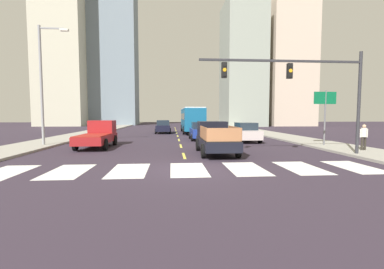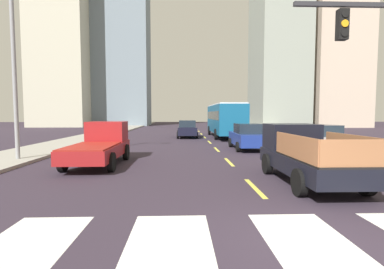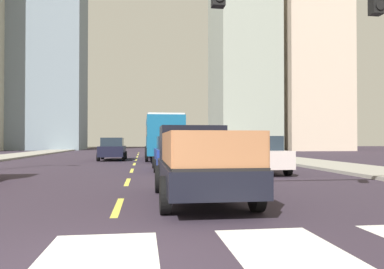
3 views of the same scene
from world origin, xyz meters
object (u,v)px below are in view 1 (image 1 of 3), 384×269
Objects in this scene: streetlight_left at (43,80)px; pedestrian_walking at (364,135)px; pickup_stakebed at (215,138)px; sedan_far at (163,127)px; sedan_mid at (245,132)px; direction_sign_green at (325,106)px; pickup_dark at (98,135)px; city_bus at (192,118)px; traffic_signal_gantry at (309,83)px; sedan_near_right at (200,131)px.

streetlight_left reaches higher than pedestrian_walking.
pickup_stakebed is 1.18× the size of sedan_far.
streetlight_left is at bearing -170.35° from sedan_mid.
streetlight_left is (-20.89, 2.00, 1.94)m from direction_sign_green.
pickup_dark is 0.48× the size of city_bus.
traffic_signal_gantry is 5.77m from direction_sign_green.
sedan_mid is (7.64, -11.95, 0.00)m from sedan_far.
sedan_near_right is 10.96m from direction_sign_green.
traffic_signal_gantry is at bearing -156.00° from pedestrian_walking.
streetlight_left reaches higher than sedan_near_right.
pickup_stakebed is 6.30m from traffic_signal_gantry.
city_bus is at bearing 90.27° from sedan_near_right.
sedan_far is 0.47× the size of traffic_signal_gantry.
sedan_far is 1.00× the size of sedan_mid.
city_bus is 1.20× the size of streetlight_left.
sedan_far is 1.05× the size of direction_sign_green.
sedan_mid is 4.38m from sedan_near_right.
city_bus reaches higher than pickup_dark.
streetlight_left reaches higher than direction_sign_green.
city_bus is 21.73m from traffic_signal_gantry.
traffic_signal_gantry is (8.82, -20.61, 3.36)m from sedan_far.
traffic_signal_gantry is (4.99, -10.84, 3.36)m from sedan_near_right.
pedestrian_walking is at bearing -3.99° from pickup_stakebed.
pedestrian_walking is at bearing -12.80° from streetlight_left.
city_bus is (8.21, 15.32, 1.03)m from pickup_dark.
sedan_far is at bearing 70.74° from pickup_dark.
pickup_stakebed is 9.54m from pedestrian_walking.
city_bus reaches higher than pedestrian_walking.
pickup_stakebed is 0.58× the size of streetlight_left.
direction_sign_green is at bearing -7.39° from pickup_dark.
pickup_stakebed is at bearing -27.87° from pickup_dark.
sedan_mid and sedan_near_right have the same top height.
pickup_stakebed is at bearing -90.16° from sedan_near_right.
sedan_near_right is 13.74m from streetlight_left.
pickup_dark is at bearing 172.89° from pedestrian_walking.
direction_sign_green is at bearing -5.46° from streetlight_left.
sedan_far is (-3.78, 18.73, -0.08)m from pickup_stakebed.
sedan_near_right is at bearing 151.70° from sedan_mid.
sedan_far is (4.39, 14.91, -0.06)m from pickup_dark.
direction_sign_green is (8.59, -16.65, 1.08)m from city_bus.
city_bus is 10.24m from sedan_near_right.
city_bus is at bearing 108.71° from sedan_mid.
traffic_signal_gantry is at bearing -26.18° from pickup_dark.
sedan_near_right is 1.05× the size of direction_sign_green.
traffic_signal_gantry is 2.23× the size of direction_sign_green.
city_bus is 2.45× the size of sedan_mid.
sedan_mid is (3.86, 6.77, -0.08)m from pickup_stakebed.
sedan_mid is 16.80m from streetlight_left.
streetlight_left is (-12.32, -4.48, 4.11)m from sedan_near_right.
city_bus is at bearing 122.33° from pedestrian_walking.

